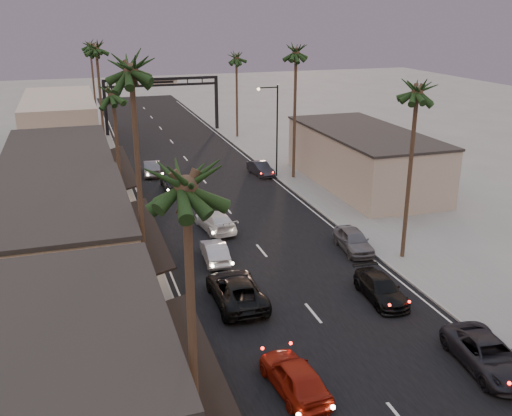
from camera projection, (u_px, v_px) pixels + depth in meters
ground at (219, 199)px, 50.09m from camera, size 200.00×200.00×0.00m
road at (206, 183)px, 54.59m from camera, size 14.00×120.00×0.02m
sidewalk_left at (99, 172)px, 58.11m from camera, size 5.00×92.00×0.12m
sidewalk_right at (275, 158)px, 63.60m from camera, size 5.00×92.00×0.12m
storefront_near at (57, 396)px, 20.27m from camera, size 8.00×12.00×5.50m
storefront_mid at (59, 248)px, 32.85m from camera, size 8.00×14.00×5.50m
storefront_far at (60, 178)px, 47.31m from camera, size 8.00×16.00×5.00m
storefront_dist at (60, 123)px, 67.82m from camera, size 8.00×20.00×6.00m
building_right at (363, 159)px, 53.31m from camera, size 8.00×18.00×5.00m
arch at (162, 91)px, 75.23m from camera, size 15.20×0.40×7.27m
streetlight_right at (274, 124)px, 54.83m from camera, size 2.13×0.30×9.00m
streetlight_left at (116, 110)px, 62.51m from camera, size 2.13×0.30×9.00m
palm_la at (185, 172)px, 15.97m from camera, size 3.20×3.20×13.20m
palm_lb at (130, 62)px, 27.02m from camera, size 3.20×3.20×15.20m
palm_lc at (112, 88)px, 40.56m from camera, size 3.20×3.20×12.20m
palm_ld at (96, 44)px, 56.99m from camera, size 3.20×3.20×14.20m
palm_ra at (418, 85)px, 34.42m from camera, size 3.20×3.20×13.20m
palm_rb at (296, 48)px, 52.08m from camera, size 3.20×3.20×14.20m
palm_rc at (236, 54)px, 70.69m from camera, size 3.20×3.20×12.20m
palm_far at (90, 42)px, 78.07m from camera, size 3.20×3.20×13.20m
oncoming_red at (295, 376)px, 24.62m from camera, size 2.19×4.64×1.53m
oncoming_pickup at (236, 290)px, 32.12m from camera, size 2.69×5.72×1.58m
oncoming_silver at (215, 252)px, 37.50m from camera, size 1.67×4.14×1.34m
oncoming_white at (215, 221)px, 42.82m from camera, size 2.64×5.19×1.44m
oncoming_dgrey at (172, 182)px, 52.44m from camera, size 1.89×4.46×1.50m
oncoming_grey_far at (152, 168)px, 57.08m from camera, size 2.08×4.66×1.49m
curbside_near at (488, 355)px, 26.23m from camera, size 2.91×5.39×1.44m
curbside_black at (381, 289)px, 32.55m from camera, size 2.09×4.66×1.33m
curbside_grey at (354, 240)px, 39.14m from camera, size 2.21×4.55×1.50m
curbside_far at (261, 169)px, 57.05m from camera, size 1.87×4.18×1.33m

